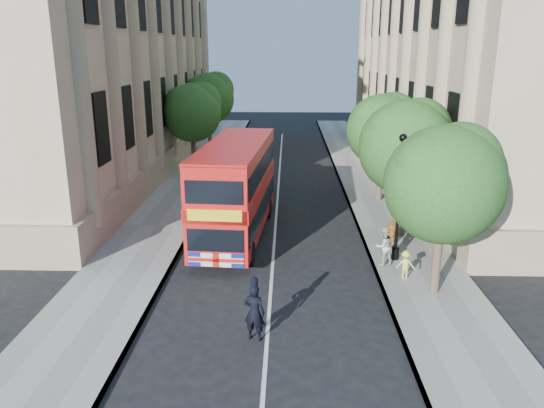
# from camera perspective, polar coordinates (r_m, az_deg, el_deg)

# --- Properties ---
(ground) EXTENTS (120.00, 120.00, 0.00)m
(ground) POSITION_cam_1_polar(r_m,az_deg,el_deg) (16.61, -0.50, -13.98)
(ground) COLOR black
(ground) RESTS_ON ground
(pavement_right) EXTENTS (3.50, 80.00, 0.12)m
(pavement_right) POSITION_cam_1_polar(r_m,az_deg,el_deg) (26.23, 13.02, -2.62)
(pavement_right) COLOR gray
(pavement_right) RESTS_ON ground
(pavement_left) EXTENTS (3.50, 80.00, 0.12)m
(pavement_left) POSITION_cam_1_polar(r_m,az_deg,el_deg) (26.48, -12.20, -2.39)
(pavement_left) COLOR gray
(pavement_left) RESTS_ON ground
(building_right) EXTENTS (12.00, 38.00, 18.00)m
(building_right) POSITION_cam_1_polar(r_m,az_deg,el_deg) (40.56, 21.64, 16.08)
(building_right) COLOR tan
(building_right) RESTS_ON ground
(building_left) EXTENTS (12.00, 38.00, 18.00)m
(building_left) POSITION_cam_1_polar(r_m,az_deg,el_deg) (40.95, -19.65, 16.26)
(building_left) COLOR tan
(building_left) RESTS_ON ground
(tree_right_near) EXTENTS (4.00, 4.00, 6.08)m
(tree_right_near) POSITION_cam_1_polar(r_m,az_deg,el_deg) (18.62, 18.14, 2.67)
(tree_right_near) COLOR #473828
(tree_right_near) RESTS_ON ground
(tree_right_mid) EXTENTS (4.20, 4.20, 6.37)m
(tree_right_mid) POSITION_cam_1_polar(r_m,az_deg,el_deg) (24.28, 14.33, 6.47)
(tree_right_mid) COLOR #473828
(tree_right_mid) RESTS_ON ground
(tree_right_far) EXTENTS (4.00, 4.00, 6.15)m
(tree_right_far) POSITION_cam_1_polar(r_m,az_deg,el_deg) (30.11, 11.90, 8.19)
(tree_right_far) COLOR #473828
(tree_right_far) RESTS_ON ground
(tree_left_far) EXTENTS (4.00, 4.00, 6.30)m
(tree_left_far) POSITION_cam_1_polar(r_m,az_deg,el_deg) (37.16, -8.55, 10.04)
(tree_left_far) COLOR #473828
(tree_left_far) RESTS_ON ground
(tree_left_back) EXTENTS (4.20, 4.20, 6.65)m
(tree_left_back) POSITION_cam_1_polar(r_m,az_deg,el_deg) (45.00, -6.77, 11.50)
(tree_left_back) COLOR #473828
(tree_left_back) RESTS_ON ground
(lamp_post) EXTENTS (0.32, 0.32, 5.16)m
(lamp_post) POSITION_cam_1_polar(r_m,az_deg,el_deg) (21.62, 13.47, 0.10)
(lamp_post) COLOR black
(lamp_post) RESTS_ON pavement_right
(double_decker_bus) EXTENTS (3.16, 9.49, 4.31)m
(double_decker_bus) POSITION_cam_1_polar(r_m,az_deg,el_deg) (24.04, -3.88, 1.82)
(double_decker_bus) COLOR red
(double_decker_bus) RESTS_ON ground
(box_van) EXTENTS (2.51, 5.32, 2.96)m
(box_van) POSITION_cam_1_polar(r_m,az_deg,el_deg) (30.86, -2.76, 3.30)
(box_van) COLOR black
(box_van) RESTS_ON ground
(police_constable) EXTENTS (0.74, 0.59, 1.77)m
(police_constable) POSITION_cam_1_polar(r_m,az_deg,el_deg) (16.02, -1.90, -11.59)
(police_constable) COLOR black
(police_constable) RESTS_ON ground
(woman_pedestrian) EXTENTS (0.94, 0.85, 1.56)m
(woman_pedestrian) POSITION_cam_1_polar(r_m,az_deg,el_deg) (21.46, 11.92, -4.46)
(woman_pedestrian) COLOR beige
(woman_pedestrian) RESTS_ON pavement_right
(child_a) EXTENTS (0.75, 0.45, 1.20)m
(child_a) POSITION_cam_1_polar(r_m,az_deg,el_deg) (23.54, 12.75, -3.11)
(child_a) COLOR orange
(child_a) RESTS_ON pavement_right
(child_b) EXTENTS (0.75, 0.50, 1.08)m
(child_b) POSITION_cam_1_polar(r_m,az_deg,el_deg) (20.51, 14.16, -6.33)
(child_b) COLOR #DEDE4B
(child_b) RESTS_ON pavement_right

